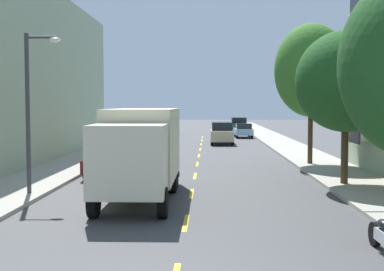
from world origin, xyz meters
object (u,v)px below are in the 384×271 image
(street_tree_third, at_px, (311,70))
(parked_hatchback_sky, at_px, (243,130))
(parked_suv_orange, at_px, (127,145))
(parked_pickup_teal, at_px, (149,135))
(parked_suv_forest, at_px, (239,125))
(parked_suv_red, at_px, (164,127))
(street_tree_second, at_px, (346,81))
(delivery_box_truck, at_px, (141,148))
(moving_champagne_sedan, at_px, (222,133))
(parked_sedan_burgundy, at_px, (109,160))
(street_lamp, at_px, (32,100))

(street_tree_third, xyz_separation_m, parked_hatchback_sky, (-2.13, 24.72, -4.63))
(parked_hatchback_sky, height_order, parked_suv_orange, parked_suv_orange)
(street_tree_third, xyz_separation_m, parked_pickup_teal, (-10.82, 14.76, -4.56))
(parked_hatchback_sky, xyz_separation_m, parked_suv_forest, (-0.05, 7.84, 0.23))
(parked_suv_orange, height_order, parked_suv_red, same)
(street_tree_second, height_order, parked_suv_orange, street_tree_second)
(parked_pickup_teal, relative_size, parked_suv_forest, 1.11)
(parked_suv_orange, bearing_deg, delivery_box_truck, -78.78)
(parked_suv_forest, relative_size, moving_champagne_sedan, 1.00)
(delivery_box_truck, xyz_separation_m, parked_suv_orange, (-2.54, 12.80, -0.90))
(street_tree_second, bearing_deg, parked_suv_red, 106.67)
(street_tree_second, distance_m, parked_suv_orange, 14.85)
(parked_sedan_burgundy, height_order, parked_suv_red, parked_suv_red)
(delivery_box_truck, distance_m, parked_suv_red, 39.14)
(parked_sedan_burgundy, relative_size, parked_pickup_teal, 0.84)
(street_lamp, xyz_separation_m, delivery_box_truck, (4.13, -0.35, -1.76))
(street_tree_third, relative_size, street_lamp, 1.32)
(parked_hatchback_sky, relative_size, parked_suv_orange, 0.84)
(street_tree_third, bearing_deg, street_lamp, -140.32)
(parked_suv_red, relative_size, moving_champagne_sedan, 1.01)
(delivery_box_truck, relative_size, parked_pickup_teal, 1.47)
(street_lamp, bearing_deg, parked_suv_forest, 76.66)
(street_tree_third, xyz_separation_m, delivery_box_truck, (-8.20, -10.58, -3.50))
(street_tree_third, distance_m, parked_suv_orange, 11.82)
(street_tree_second, relative_size, parked_suv_orange, 1.33)
(parked_suv_orange, bearing_deg, parked_pickup_teal, 90.36)
(parked_suv_orange, bearing_deg, street_tree_third, -11.71)
(street_tree_second, distance_m, delivery_box_truck, 9.14)
(parked_sedan_burgundy, xyz_separation_m, moving_champagne_sedan, (6.02, 20.12, 0.24))
(parked_suv_forest, bearing_deg, street_tree_second, -86.88)
(parked_suv_red, bearing_deg, street_lamp, -92.34)
(parked_sedan_burgundy, xyz_separation_m, parked_suv_red, (-0.13, 32.65, 0.24))
(parked_suv_forest, xyz_separation_m, moving_champagne_sedan, (-2.42, -16.63, 0.00))
(delivery_box_truck, xyz_separation_m, parked_suv_red, (-2.55, 39.04, -0.90))
(street_lamp, bearing_deg, parked_sedan_burgundy, 74.17)
(street_tree_second, xyz_separation_m, moving_champagne_sedan, (-4.60, 23.36, -3.45))
(delivery_box_truck, bearing_deg, parked_suv_red, 93.74)
(parked_pickup_teal, bearing_deg, parked_hatchback_sky, 48.91)
(parked_suv_red, bearing_deg, street_tree_second, -73.33)
(parked_suv_forest, height_order, moving_champagne_sedan, same)
(street_tree_third, bearing_deg, street_tree_second, -90.00)
(street_tree_second, distance_m, parked_pickup_teal, 24.95)
(delivery_box_truck, bearing_deg, parked_pickup_teal, 95.90)
(delivery_box_truck, relative_size, parked_suv_orange, 1.62)
(street_tree_third, relative_size, parked_hatchback_sky, 1.94)
(parked_hatchback_sky, relative_size, parked_suv_forest, 0.84)
(parked_suv_red, bearing_deg, parked_suv_forest, 25.54)
(parked_sedan_burgundy, bearing_deg, parked_suv_forest, 77.07)
(parked_pickup_teal, relative_size, moving_champagne_sedan, 1.11)
(parked_sedan_burgundy, height_order, parked_pickup_teal, parked_pickup_teal)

